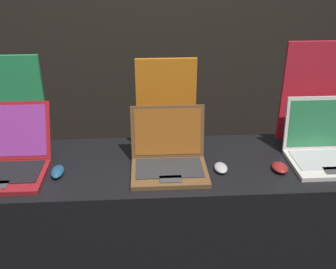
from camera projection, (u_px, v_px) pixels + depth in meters
wall_back at (159, 22)px, 2.76m from camera, size 8.00×0.05×2.80m
display_counter at (169, 242)px, 2.06m from camera, size 1.93×0.56×0.96m
laptop_front at (5, 158)px, 1.77m from camera, size 0.37×0.39×0.27m
mouse_front at (57, 172)px, 1.75m from camera, size 0.06×0.11×0.03m
promo_stand_front at (10, 108)px, 1.85m from camera, size 0.32×0.07×0.49m
laptop_middle at (169, 156)px, 1.78m from camera, size 0.34×0.29×0.27m
mouse_middle at (221, 168)px, 1.79m from camera, size 0.06×0.09×0.03m
promo_stand_middle at (166, 107)px, 1.91m from camera, size 0.29×0.07×0.46m
laptop_back at (324, 147)px, 1.85m from camera, size 0.33×0.30×0.28m
mouse_back at (280, 167)px, 1.79m from camera, size 0.07×0.10×0.03m
promo_stand_back at (314, 96)px, 1.94m from camera, size 0.33×0.07×0.53m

